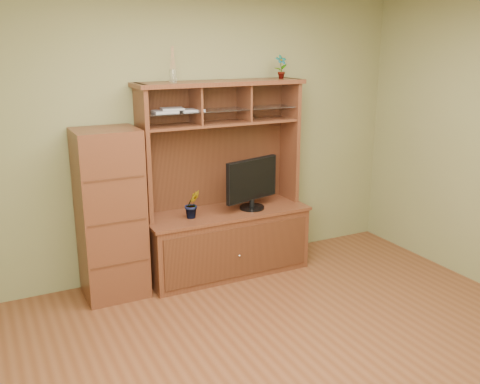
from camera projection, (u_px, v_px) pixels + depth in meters
room at (311, 183)px, 3.53m from camera, size 4.54×4.04×2.74m
media_hutch at (225, 222)px, 5.32m from camera, size 1.66×0.61×1.90m
monitor at (252, 183)px, 5.25m from camera, size 0.63×0.25×0.51m
orchid_plant at (192, 204)px, 5.01m from camera, size 0.15×0.12×0.27m
top_plant at (281, 67)px, 5.27m from camera, size 0.12×0.09×0.23m
reed_diffuser at (173, 68)px, 4.77m from camera, size 0.06×0.06×0.32m
magazines at (176, 110)px, 4.88m from camera, size 0.48×0.18×0.04m
side_cabinet at (110, 214)px, 4.77m from camera, size 0.55×0.50×1.54m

